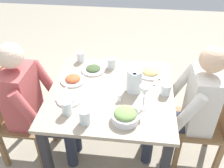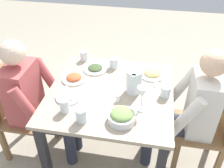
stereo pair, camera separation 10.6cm
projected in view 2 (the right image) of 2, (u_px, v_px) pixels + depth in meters
name	position (u px, v px, depth m)	size (l,w,h in m)	color
ground_plane	(111.00, 151.00, 2.41)	(8.00, 8.00, 0.00)	#9E937F
dining_table	(111.00, 102.00, 2.04)	(0.97, 0.97, 0.73)	gray
chair_near	(212.00, 125.00, 2.03)	(0.40, 0.40, 0.85)	olive
chair_far	(16.00, 110.00, 2.18)	(0.40, 0.40, 0.85)	olive
diner_near	(189.00, 109.00, 1.97)	(0.48, 0.53, 1.15)	silver
diner_far	(35.00, 99.00, 2.06)	(0.48, 0.53, 1.15)	#B24C4C
water_pitcher	(134.00, 81.00, 1.91)	(0.16, 0.12, 0.19)	silver
salad_bowl	(122.00, 116.00, 1.68)	(0.19, 0.19, 0.09)	white
plate_rice_curry	(74.00, 78.00, 2.09)	(0.20, 0.20, 0.05)	white
plate_yoghurt	(69.00, 96.00, 1.90)	(0.19, 0.19, 0.04)	white
plate_dolmas	(95.00, 68.00, 2.21)	(0.21, 0.21, 0.04)	white
plate_fries	(152.00, 73.00, 2.14)	(0.23, 0.23, 0.05)	white
water_glass_center	(114.00, 63.00, 2.23)	(0.07, 0.07, 0.09)	silver
water_glass_far_right	(81.00, 115.00, 1.67)	(0.08, 0.08, 0.11)	silver
water_glass_near_right	(166.00, 92.00, 1.90)	(0.08, 0.08, 0.09)	silver
water_glass_by_pitcher	(84.00, 56.00, 2.33)	(0.07, 0.07, 0.09)	silver
water_glass_far_left	(64.00, 106.00, 1.75)	(0.07, 0.07, 0.10)	silver
wine_glass	(142.00, 94.00, 1.72)	(0.08, 0.08, 0.20)	silver
salt_shaker	(118.00, 98.00, 1.86)	(0.03, 0.03, 0.05)	white
fork_near	(62.00, 92.00, 1.95)	(0.17, 0.03, 0.01)	silver
knife_near	(163.00, 78.00, 2.11)	(0.18, 0.02, 0.01)	silver
fork_far	(157.00, 81.00, 2.07)	(0.17, 0.03, 0.01)	silver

